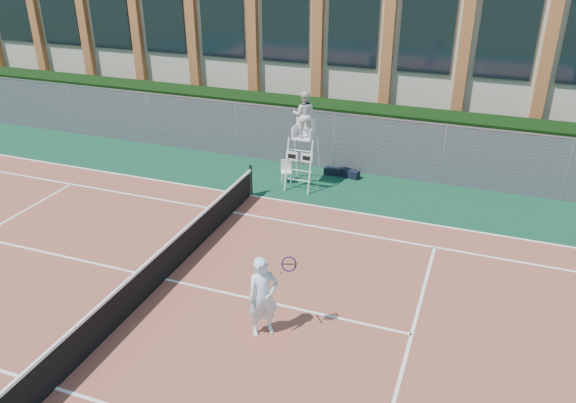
% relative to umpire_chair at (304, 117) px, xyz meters
% --- Properties ---
extents(ground, '(120.00, 120.00, 0.00)m').
position_rel_umpire_chair_xyz_m(ground, '(-1.39, -7.05, -2.51)').
color(ground, '#233814').
extents(apron, '(36.00, 20.00, 0.01)m').
position_rel_umpire_chair_xyz_m(apron, '(-1.39, -6.05, -2.51)').
color(apron, '#0C3626').
rests_on(apron, ground).
extents(tennis_court, '(23.77, 10.97, 0.02)m').
position_rel_umpire_chair_xyz_m(tennis_court, '(-1.39, -7.05, -2.49)').
color(tennis_court, brown).
rests_on(tennis_court, apron).
extents(tennis_net, '(0.10, 11.30, 1.10)m').
position_rel_umpire_chair_xyz_m(tennis_net, '(-1.39, -7.05, -1.98)').
color(tennis_net, black).
rests_on(tennis_net, ground).
extents(fence, '(40.00, 0.06, 2.20)m').
position_rel_umpire_chair_xyz_m(fence, '(-1.39, 1.75, -1.41)').
color(fence, '#595E60').
rests_on(fence, ground).
extents(hedge, '(40.00, 1.40, 2.20)m').
position_rel_umpire_chair_xyz_m(hedge, '(-1.39, 2.95, -1.41)').
color(hedge, black).
rests_on(hedge, ground).
extents(building, '(45.00, 10.60, 8.22)m').
position_rel_umpire_chair_xyz_m(building, '(-1.39, 10.90, 1.63)').
color(building, '#C1B5A0').
rests_on(building, ground).
extents(umpire_chair, '(0.96, 1.48, 3.44)m').
position_rel_umpire_chair_xyz_m(umpire_chair, '(0.00, 0.00, 0.00)').
color(umpire_chair, white).
rests_on(umpire_chair, ground).
extents(plastic_chair, '(0.50, 0.50, 0.81)m').
position_rel_umpire_chair_xyz_m(plastic_chair, '(-0.66, 0.04, -2.03)').
color(plastic_chair, silver).
rests_on(plastic_chair, apron).
extents(sports_bag_near, '(0.75, 0.45, 0.30)m').
position_rel_umpire_chair_xyz_m(sports_bag_near, '(1.42, 1.20, -2.35)').
color(sports_bag_near, black).
rests_on(sports_bag_near, apron).
extents(sports_bag_far, '(0.68, 0.32, 0.27)m').
position_rel_umpire_chair_xyz_m(sports_bag_far, '(0.76, 1.24, -2.37)').
color(sports_bag_far, black).
rests_on(sports_bag_far, apron).
extents(tennis_player, '(1.12, 0.88, 1.92)m').
position_rel_umpire_chair_xyz_m(tennis_player, '(1.85, -8.12, -1.51)').
color(tennis_player, '#CCE7F5').
rests_on(tennis_player, tennis_court).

